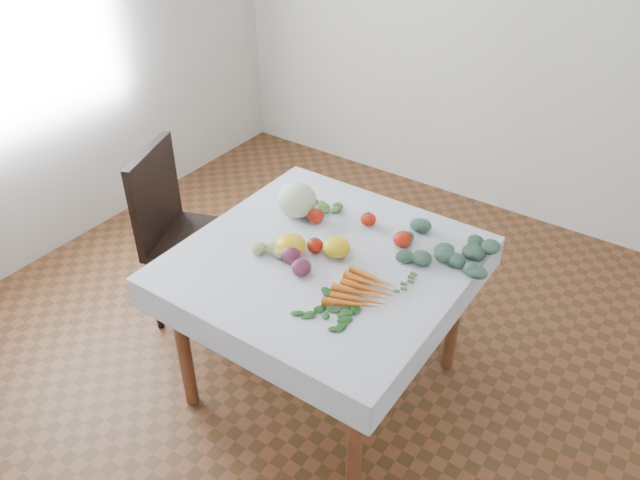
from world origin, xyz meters
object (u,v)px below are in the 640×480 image
Objects in this scene: heirloom_back at (337,247)px; carrot_bunch at (364,291)px; cabbage at (297,200)px; table at (324,276)px; chair at (179,225)px.

heirloom_back is 0.44× the size of carrot_bunch.
heirloom_back is (0.32, -0.15, -0.04)m from cabbage.
table is 0.92m from chair.
carrot_bunch is (0.22, -0.15, -0.02)m from heirloom_back.
cabbage reaches higher than table.
cabbage is at bearing 145.24° from table.
cabbage is 1.54× the size of heirloom_back.
chair is 3.68× the size of carrot_bunch.
cabbage is (0.63, 0.16, 0.29)m from chair.
heirloom_back reaches higher than carrot_bunch.
table is 5.66× the size of cabbage.
carrot_bunch is (0.26, -0.11, 0.12)m from table.
heirloom_back is (0.94, 0.01, 0.25)m from chair.
cabbage reaches higher than carrot_bunch.
cabbage is 0.63m from carrot_bunch.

